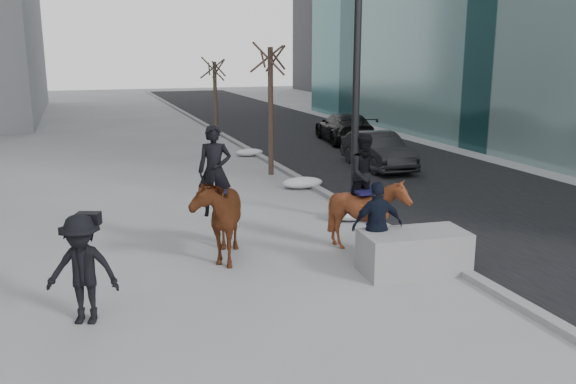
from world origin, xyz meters
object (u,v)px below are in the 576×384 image
object	(u,v)px
car_near	(378,151)
mounted_left	(217,210)
mounted_right	(368,206)
planter	(414,252)

from	to	relation	value
car_near	mounted_left	distance (m)	10.83
mounted_right	car_near	bearing A→B (deg)	61.49
planter	car_near	xyz separation A→B (m)	(4.23, 9.77, 0.25)
planter	mounted_left	world-z (taller)	mounted_left
car_near	mounted_left	size ratio (longest dim) A/B	1.45
car_near	mounted_right	size ratio (longest dim) A/B	1.58
mounted_left	mounted_right	size ratio (longest dim) A/B	1.09
planter	mounted_left	distance (m)	4.03
planter	car_near	bearing A→B (deg)	66.58
car_near	mounted_right	world-z (taller)	mounted_right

